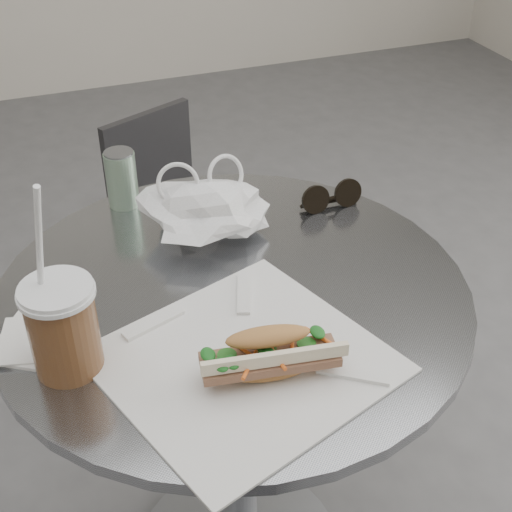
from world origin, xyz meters
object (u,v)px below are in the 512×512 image
object	(u,v)px
cafe_table	(235,407)
chair_far	(185,249)
sunglasses	(331,198)
banh_mi	(269,355)
drink_can	(122,179)
iced_coffee	(63,326)

from	to	relation	value
cafe_table	chair_far	world-z (taller)	cafe_table
sunglasses	chair_far	bearing A→B (deg)	102.24
banh_mi	drink_can	world-z (taller)	drink_can
iced_coffee	chair_far	bearing A→B (deg)	65.89
banh_mi	iced_coffee	bearing A→B (deg)	163.81
chair_far	iced_coffee	bearing A→B (deg)	41.75
banh_mi	drink_can	xyz separation A→B (m)	(-0.09, 0.52, 0.01)
sunglasses	drink_can	size ratio (longest dim) A/B	1.11
drink_can	sunglasses	bearing A→B (deg)	-22.42
drink_can	chair_far	bearing A→B (deg)	63.73
iced_coffee	drink_can	world-z (taller)	iced_coffee
sunglasses	banh_mi	bearing A→B (deg)	-127.51
cafe_table	banh_mi	size ratio (longest dim) A/B	3.17
chair_far	cafe_table	bearing A→B (deg)	57.64
iced_coffee	drink_can	size ratio (longest dim) A/B	2.71
banh_mi	iced_coffee	size ratio (longest dim) A/B	0.81
chair_far	banh_mi	bearing A→B (deg)	58.34
banh_mi	drink_can	distance (m)	0.53
cafe_table	iced_coffee	xyz separation A→B (m)	(-0.27, -0.09, 0.35)
cafe_table	banh_mi	distance (m)	0.38
chair_far	banh_mi	distance (m)	1.08
chair_far	banh_mi	world-z (taller)	banh_mi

